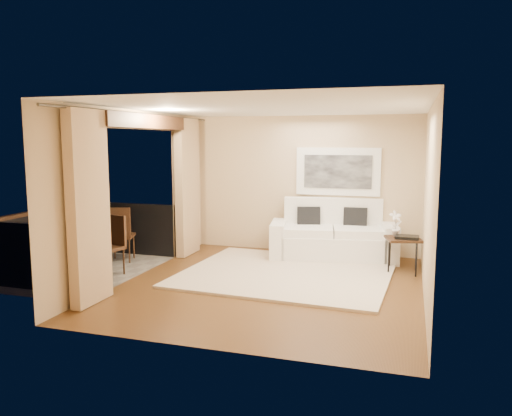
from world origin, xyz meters
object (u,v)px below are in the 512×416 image
at_px(side_table, 403,241).
at_px(balcony_chair_far, 120,230).
at_px(sofa, 333,237).
at_px(balcony_chair_near, 112,240).
at_px(orchid, 395,223).
at_px(bistro_table, 63,227).
at_px(ice_bucket, 57,215).

distance_m(side_table, balcony_chair_far, 5.02).
relative_size(side_table, balcony_chair_far, 0.65).
distance_m(sofa, side_table, 1.48).
bearing_deg(balcony_chair_near, balcony_chair_far, 127.90).
relative_size(sofa, orchid, 5.60).
bearing_deg(bistro_table, balcony_chair_near, -2.57).
distance_m(balcony_chair_far, ice_bucket, 1.11).
bearing_deg(balcony_chair_far, bistro_table, 27.70).
height_order(orchid, ice_bucket, orchid).
xyz_separation_m(side_table, bistro_table, (-5.63, -1.48, 0.21)).
bearing_deg(bistro_table, balcony_chair_far, 46.15).
bearing_deg(balcony_chair_near, ice_bucket, -172.11).
height_order(sofa, balcony_chair_far, sofa).
xyz_separation_m(sofa, side_table, (1.29, -0.72, 0.14)).
height_order(sofa, balcony_chair_near, sofa).
xyz_separation_m(orchid, ice_bucket, (-5.67, -1.52, 0.11)).
distance_m(balcony_chair_far, balcony_chair_near, 0.82).
xyz_separation_m(balcony_chair_near, ice_bucket, (-1.19, 0.12, 0.35)).
distance_m(orchid, balcony_chair_far, 4.91).
height_order(orchid, bistro_table, orchid).
relative_size(bistro_table, ice_bucket, 4.12).
bearing_deg(balcony_chair_far, side_table, 170.54).
distance_m(sofa, bistro_table, 4.88).
bearing_deg(side_table, balcony_chair_near, -161.70).
relative_size(orchid, ice_bucket, 2.20).
xyz_separation_m(orchid, balcony_chair_near, (-4.48, -1.64, -0.25)).
height_order(sofa, bistro_table, sofa).
xyz_separation_m(sofa, balcony_chair_near, (-3.33, -2.25, 0.18)).
height_order(balcony_chair_far, balcony_chair_near, balcony_chair_far).
xyz_separation_m(bistro_table, balcony_chair_far, (0.67, 0.70, -0.15)).
bearing_deg(orchid, balcony_chair_near, -159.90).
height_order(bistro_table, balcony_chair_far, balcony_chair_far).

